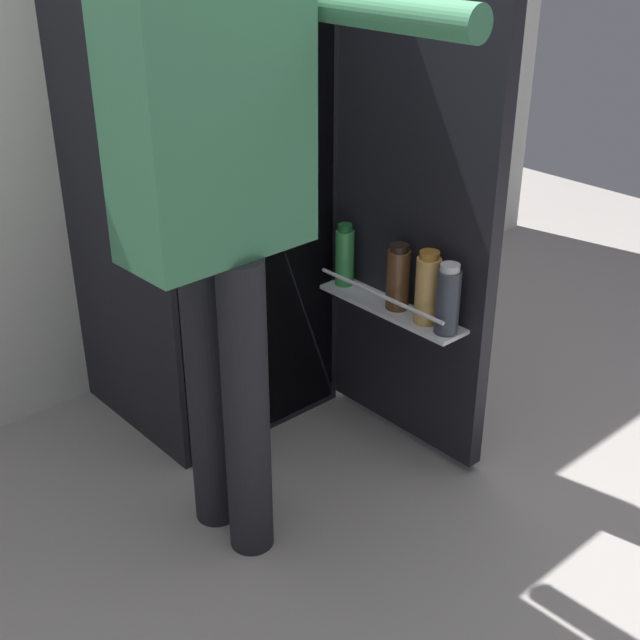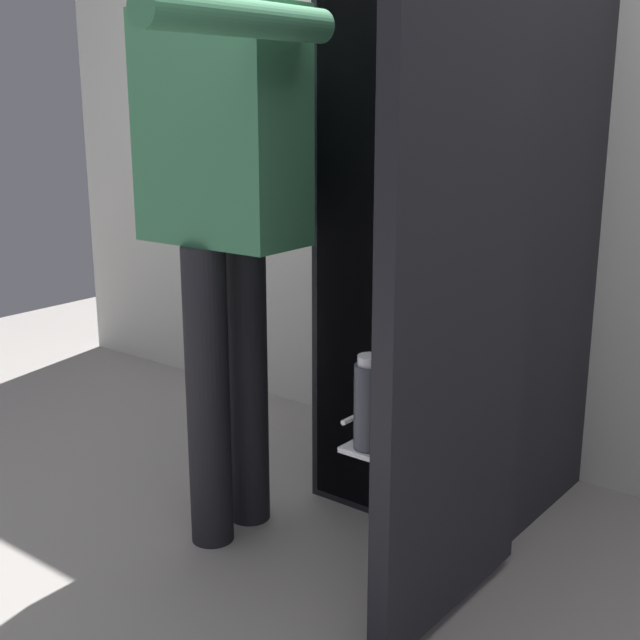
{
  "view_description": "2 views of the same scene",
  "coord_description": "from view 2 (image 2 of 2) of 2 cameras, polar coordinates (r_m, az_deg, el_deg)",
  "views": [
    {
      "loc": [
        -1.45,
        -1.66,
        1.63
      ],
      "look_at": [
        -0.04,
        -0.07,
        0.55
      ],
      "focal_mm": 48.21,
      "sensor_mm": 36.0,
      "label": 1
    },
    {
      "loc": [
        1.23,
        -1.68,
        1.23
      ],
      "look_at": [
        -0.02,
        -0.09,
        0.7
      ],
      "focal_mm": 47.52,
      "sensor_mm": 36.0,
      "label": 2
    }
  ],
  "objects": [
    {
      "name": "ground_plane",
      "position": [
        2.42,
        1.76,
        -15.74
      ],
      "size": [
        6.23,
        6.23,
        0.0
      ],
      "primitive_type": "plane",
      "color": "gray"
    },
    {
      "name": "person",
      "position": [
        2.27,
        -6.44,
        9.68
      ],
      "size": [
        0.56,
        0.77,
        1.7
      ],
      "color": "black",
      "rests_on": "ground_plane"
    },
    {
      "name": "refrigerator",
      "position": [
        2.52,
        9.33,
        6.98
      ],
      "size": [
        0.69,
        1.22,
        1.79
      ],
      "color": "black",
      "rests_on": "ground_plane"
    },
    {
      "name": "kitchen_wall",
      "position": [
        2.87,
        13.25,
        14.41
      ],
      "size": [
        4.4,
        0.1,
        2.46
      ],
      "primitive_type": "cube",
      "color": "silver",
      "rests_on": "ground_plane"
    }
  ]
}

